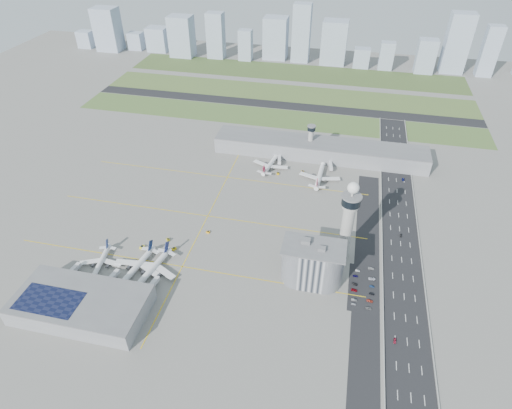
% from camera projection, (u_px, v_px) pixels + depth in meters
% --- Properties ---
extents(ground, '(1000.00, 1000.00, 0.00)m').
position_uv_depth(ground, '(246.00, 247.00, 324.71)').
color(ground, gray).
extents(grass_strip_0, '(480.00, 50.00, 0.08)m').
position_uv_depth(grass_strip_0, '(275.00, 118.00, 503.46)').
color(grass_strip_0, '#4D6E34').
rests_on(grass_strip_0, ground).
extents(grass_strip_1, '(480.00, 60.00, 0.08)m').
position_uv_depth(grass_strip_1, '(285.00, 93.00, 561.89)').
color(grass_strip_1, '#4B6831').
rests_on(grass_strip_1, ground).
extents(grass_strip_2, '(480.00, 70.00, 0.08)m').
position_uv_depth(grass_strip_2, '(294.00, 72.00, 624.21)').
color(grass_strip_2, '#3D5428').
rests_on(grass_strip_2, ground).
extents(runway, '(480.00, 22.00, 0.10)m').
position_uv_depth(runway, '(280.00, 105.00, 532.27)').
color(runway, black).
rests_on(runway, ground).
extents(highway, '(28.00, 500.00, 0.10)m').
position_uv_depth(highway, '(402.00, 271.00, 304.53)').
color(highway, black).
rests_on(highway, ground).
extents(barrier_left, '(0.60, 500.00, 1.20)m').
position_uv_depth(barrier_left, '(382.00, 268.00, 306.65)').
color(barrier_left, '#9E9E99').
rests_on(barrier_left, ground).
extents(barrier_right, '(0.60, 500.00, 1.20)m').
position_uv_depth(barrier_right, '(423.00, 274.00, 301.74)').
color(barrier_right, '#9E9E99').
rests_on(barrier_right, ground).
extents(landside_road, '(18.00, 260.00, 0.08)m').
position_uv_depth(landside_road, '(366.00, 276.00, 301.12)').
color(landside_road, black).
rests_on(landside_road, ground).
extents(parking_lot, '(20.00, 44.00, 0.10)m').
position_uv_depth(parking_lot, '(363.00, 288.00, 292.12)').
color(parking_lot, black).
rests_on(parking_lot, ground).
extents(taxiway_line_h_0, '(260.00, 0.60, 0.01)m').
position_uv_depth(taxiway_line_h_0, '(182.00, 267.00, 308.34)').
color(taxiway_line_h_0, yellow).
rests_on(taxiway_line_h_0, ground).
extents(taxiway_line_h_1, '(260.00, 0.60, 0.01)m').
position_uv_depth(taxiway_line_h_1, '(208.00, 216.00, 355.08)').
color(taxiway_line_h_1, yellow).
rests_on(taxiway_line_h_1, ground).
extents(taxiway_line_h_2, '(260.00, 0.60, 0.01)m').
position_uv_depth(taxiway_line_h_2, '(227.00, 177.00, 401.82)').
color(taxiway_line_h_2, yellow).
rests_on(taxiway_line_h_2, ground).
extents(taxiway_line_v, '(0.60, 260.00, 0.01)m').
position_uv_depth(taxiway_line_v, '(208.00, 216.00, 355.08)').
color(taxiway_line_v, yellow).
rests_on(taxiway_line_v, ground).
extents(control_tower, '(14.00, 14.00, 64.50)m').
position_uv_depth(control_tower, '(348.00, 218.00, 297.23)').
color(control_tower, '#ADAAA5').
rests_on(control_tower, ground).
extents(secondary_tower, '(8.60, 8.60, 31.90)m').
position_uv_depth(secondary_tower, '(311.00, 138.00, 424.98)').
color(secondary_tower, '#ADAAA5').
rests_on(secondary_tower, ground).
extents(admin_building, '(42.00, 24.00, 33.50)m').
position_uv_depth(admin_building, '(312.00, 264.00, 289.25)').
color(admin_building, '#B2B2B7').
rests_on(admin_building, ground).
extents(terminal_pier, '(210.00, 32.00, 15.80)m').
position_uv_depth(terminal_pier, '(320.00, 149.00, 428.23)').
color(terminal_pier, gray).
rests_on(terminal_pier, ground).
extents(near_terminal, '(84.00, 42.00, 13.00)m').
position_uv_depth(near_terminal, '(81.00, 305.00, 272.37)').
color(near_terminal, gray).
rests_on(near_terminal, ground).
extents(airplane_near_a, '(36.81, 41.48, 10.40)m').
position_uv_depth(airplane_near_a, '(100.00, 261.00, 305.72)').
color(airplane_near_a, white).
rests_on(airplane_near_a, ground).
extents(airplane_near_b, '(42.94, 48.18, 11.96)m').
position_uv_depth(airplane_near_b, '(136.00, 264.00, 301.92)').
color(airplane_near_b, white).
rests_on(airplane_near_b, ground).
extents(airplane_near_c, '(45.68, 50.86, 12.39)m').
position_uv_depth(airplane_near_c, '(151.00, 266.00, 299.83)').
color(airplane_near_c, white).
rests_on(airplane_near_c, ground).
extents(airplane_far_a, '(41.61, 46.77, 11.66)m').
position_uv_depth(airplane_far_a, '(271.00, 162.00, 413.33)').
color(airplane_far_a, white).
rests_on(airplane_far_a, ground).
extents(airplane_far_b, '(40.16, 46.65, 12.64)m').
position_uv_depth(airplane_far_b, '(320.00, 173.00, 396.01)').
color(airplane_far_b, white).
rests_on(airplane_far_b, ground).
extents(jet_bridge_near_0, '(5.39, 14.31, 5.70)m').
position_uv_depth(jet_bridge_near_0, '(66.00, 278.00, 295.27)').
color(jet_bridge_near_0, silver).
rests_on(jet_bridge_near_0, ground).
extents(jet_bridge_near_1, '(5.39, 14.31, 5.70)m').
position_uv_depth(jet_bridge_near_1, '(106.00, 286.00, 290.01)').
color(jet_bridge_near_1, silver).
rests_on(jet_bridge_near_1, ground).
extents(jet_bridge_near_2, '(5.39, 14.31, 5.70)m').
position_uv_depth(jet_bridge_near_2, '(147.00, 293.00, 284.76)').
color(jet_bridge_near_2, silver).
rests_on(jet_bridge_near_2, ground).
extents(jet_bridge_far_0, '(5.39, 14.31, 5.70)m').
position_uv_depth(jet_bridge_far_0, '(279.00, 157.00, 425.47)').
color(jet_bridge_far_0, silver).
rests_on(jet_bridge_far_0, ground).
extents(jet_bridge_far_1, '(5.39, 14.31, 5.70)m').
position_uv_depth(jet_bridge_far_1, '(330.00, 163.00, 416.71)').
color(jet_bridge_far_1, silver).
rests_on(jet_bridge_far_1, ground).
extents(tug_0, '(3.63, 4.32, 2.14)m').
position_uv_depth(tug_0, '(142.00, 247.00, 323.38)').
color(tug_0, yellow).
rests_on(tug_0, ground).
extents(tug_1, '(3.69, 3.97, 1.90)m').
position_uv_depth(tug_1, '(174.00, 249.00, 322.11)').
color(tug_1, '#DEBA0D').
rests_on(tug_1, ground).
extents(tug_2, '(3.38, 3.41, 1.65)m').
position_uv_depth(tug_2, '(168.00, 239.00, 330.64)').
color(tug_2, yellow).
rests_on(tug_2, ground).
extents(tug_3, '(3.07, 2.37, 1.62)m').
position_uv_depth(tug_3, '(208.00, 232.00, 337.72)').
color(tug_3, '#F5A20E').
rests_on(tug_3, ground).
extents(tug_4, '(2.83, 3.56, 1.83)m').
position_uv_depth(tug_4, '(278.00, 173.00, 405.71)').
color(tug_4, '#EDAD05').
rests_on(tug_4, ground).
extents(tug_5, '(2.57, 3.54, 1.96)m').
position_uv_depth(tug_5, '(303.00, 172.00, 407.82)').
color(tug_5, orange).
rests_on(tug_5, ground).
extents(car_lot_0, '(3.30, 1.42, 1.11)m').
position_uv_depth(car_lot_0, '(353.00, 304.00, 280.33)').
color(car_lot_0, silver).
rests_on(car_lot_0, ground).
extents(car_lot_1, '(4.03, 1.79, 1.29)m').
position_uv_depth(car_lot_1, '(354.00, 300.00, 282.98)').
color(car_lot_1, slate).
rests_on(car_lot_1, ground).
extents(car_lot_2, '(4.44, 2.54, 1.17)m').
position_uv_depth(car_lot_2, '(354.00, 290.00, 289.77)').
color(car_lot_2, maroon).
rests_on(car_lot_2, ground).
extents(car_lot_3, '(4.23, 2.14, 1.18)m').
position_uv_depth(car_lot_3, '(355.00, 284.00, 294.18)').
color(car_lot_3, black).
rests_on(car_lot_3, ground).
extents(car_lot_4, '(3.68, 1.69, 1.22)m').
position_uv_depth(car_lot_4, '(355.00, 276.00, 300.20)').
color(car_lot_4, '#110B48').
rests_on(car_lot_4, ground).
extents(car_lot_5, '(3.42, 1.38, 1.10)m').
position_uv_depth(car_lot_5, '(358.00, 271.00, 304.37)').
color(car_lot_5, silver).
rests_on(car_lot_5, ground).
extents(car_lot_6, '(4.01, 2.06, 1.08)m').
position_uv_depth(car_lot_6, '(369.00, 308.00, 277.54)').
color(car_lot_6, slate).
rests_on(car_lot_6, ground).
extents(car_lot_7, '(4.50, 2.30, 1.25)m').
position_uv_depth(car_lot_7, '(370.00, 301.00, 282.29)').
color(car_lot_7, '#B03525').
rests_on(car_lot_7, ground).
extents(car_lot_8, '(3.67, 1.76, 1.21)m').
position_uv_depth(car_lot_8, '(372.00, 294.00, 287.18)').
color(car_lot_8, black).
rests_on(car_lot_8, ground).
extents(car_lot_9, '(3.40, 1.33, 1.10)m').
position_uv_depth(car_lot_9, '(372.00, 286.00, 292.45)').
color(car_lot_9, navy).
rests_on(car_lot_9, ground).
extents(car_lot_10, '(5.03, 2.94, 1.32)m').
position_uv_depth(car_lot_10, '(372.00, 279.00, 297.96)').
color(car_lot_10, silver).
rests_on(car_lot_10, ground).
extents(car_lot_11, '(4.43, 2.02, 1.26)m').
position_uv_depth(car_lot_11, '(371.00, 269.00, 305.94)').
color(car_lot_11, '#AFB0B0').
rests_on(car_lot_11, ground).
extents(car_hw_0, '(1.89, 3.99, 1.32)m').
position_uv_depth(car_hw_0, '(395.00, 341.00, 257.68)').
color(car_hw_0, '#A0203A').
rests_on(car_hw_0, ground).
extents(car_hw_1, '(1.67, 3.73, 1.19)m').
position_uv_depth(car_hw_1, '(401.00, 236.00, 334.57)').
color(car_hw_1, black).
rests_on(car_hw_1, ground).
extents(car_hw_2, '(2.41, 4.78, 1.30)m').
position_uv_depth(car_hw_2, '(403.00, 179.00, 397.75)').
color(car_hw_2, navy).
rests_on(car_hw_2, ground).
extents(car_hw_4, '(1.85, 3.77, 1.24)m').
position_uv_depth(car_hw_4, '(387.00, 148.00, 445.45)').
color(car_hw_4, gray).
rests_on(car_hw_4, ground).
extents(skyline_bldg_0, '(24.05, 19.24, 26.50)m').
position_uv_depth(skyline_bldg_0, '(86.00, 39.00, 711.42)').
color(skyline_bldg_0, '#9EADC1').
rests_on(skyline_bldg_0, ground).
extents(skyline_bldg_1, '(37.63, 30.10, 65.60)m').
position_uv_depth(skyline_bldg_1, '(108.00, 29.00, 688.31)').
color(skyline_bldg_1, '#9EADC1').
rests_on(skyline_bldg_1, ground).
extents(skyline_bldg_2, '(22.81, 18.25, 26.79)m').
position_uv_depth(skyline_bldg_2, '(136.00, 41.00, 702.77)').
color(skyline_bldg_2, '#9EADC1').
rests_on(skyline_bldg_2, ground).
extents(skyline_bldg_3, '(32.30, 25.84, 36.93)m').
position_uv_depth(skyline_bldg_3, '(158.00, 39.00, 693.86)').
color(skyline_bldg_3, '#9EADC1').
rests_on(skyline_bldg_3, ground).
extents(skyline_bldg_4, '(35.81, 28.65, 60.36)m').
position_uv_depth(skyline_bldg_4, '(182.00, 36.00, 665.80)').
color(skyline_bldg_4, '#9EADC1').
rests_on(skyline_bldg_4, ground).
extents(skyline_bldg_5, '(25.49, 20.39, 66.89)m').
position_uv_depth(skyline_bldg_5, '(216.00, 36.00, 657.79)').
color(skyline_bldg_5, '#9EADC1').
rests_on(skyline_bldg_5, ground).
extents(skyline_bldg_6, '(20.04, 16.03, 45.20)m').
position_uv_depth(skyline_bldg_6, '(245.00, 45.00, 654.64)').
color(skyline_bldg_6, '#9EADC1').
rests_on(skyline_bldg_6, ground).
extents(skyline_bldg_7, '(35.76, 28.61, 61.22)m').
position_uv_depth(skyline_bldg_7, '(276.00, 38.00, 657.03)').
color(skyline_bldg_7, '#9EADC1').
rests_on(skyline_bldg_7, ground).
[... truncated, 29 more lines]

